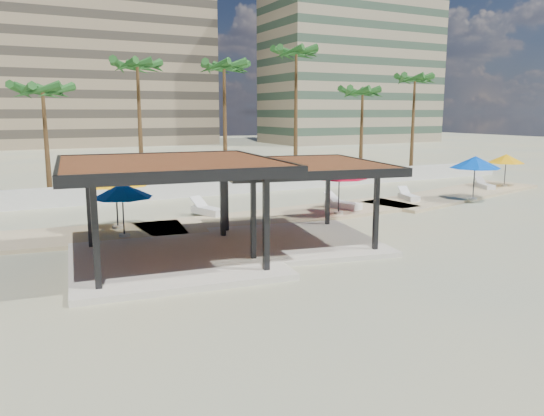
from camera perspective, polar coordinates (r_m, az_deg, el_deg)
The scene contains 22 objects.
ground at distance 21.74m, azimuth 6.22°, elevation -4.69°, with size 200.00×200.00×0.00m, color tan.
promenade at distance 29.15m, azimuth 1.22°, elevation -0.66°, with size 44.45×7.97×0.24m.
boundary_wall at distance 35.81m, azimuth -7.98°, elevation 2.17°, with size 56.00×0.30×1.20m, color silver.
building_mid at distance 97.15m, azimuth -18.48°, elevation 14.89°, with size 38.00×16.00×30.40m.
building_east at distance 103.27m, azimuth 8.63°, elevation 16.66°, with size 32.00×15.00×36.40m.
pavilion_central at distance 22.53m, azimuth 2.56°, elevation 1.35°, with size 8.11×8.11×3.52m.
pavilion_west at distance 19.89m, azimuth -10.91°, elevation 0.62°, with size 8.46×8.46×3.88m.
umbrella_b at distance 25.74m, azimuth -16.50°, elevation 3.18°, with size 3.29×3.29×2.81m.
umbrella_c at distance 28.44m, azimuth 7.25°, elevation 3.88°, with size 3.29×3.29×2.65m.
umbrella_d at distance 35.11m, azimuth 21.02°, elevation 4.61°, with size 3.43×3.43×2.74m.
umbrella_e at distance 42.63m, azimuth 23.88°, elevation 4.87°, with size 3.45×3.45×2.38m.
umbrella_f at distance 23.99m, azimuth -15.83°, elevation 1.81°, with size 2.68×2.68×2.38m.
lounger_a at distance 28.70m, azimuth -6.94°, elevation -0.24°, with size 1.40×2.40×0.87m.
lounger_b at distance 34.33m, azimuth 14.47°, elevation 1.19°, with size 1.13×2.06×0.74m.
lounger_c at distance 30.56m, azimuth 7.59°, elevation 0.39°, with size 1.40×2.40×0.86m.
lounger_d at distance 41.30m, azimuth 21.88°, elevation 2.26°, with size 1.26×2.06×0.74m.
palm_c at distance 35.71m, azimuth -23.44°, elevation 11.13°, with size 3.00×3.00×7.71m.
palm_d at distance 37.50m, azimuth -14.27°, elevation 14.13°, with size 3.00×3.00×9.49m.
palm_e at distance 38.86m, azimuth -5.18°, elevation 14.38°, with size 3.00×3.00×9.58m.
palm_f at distance 41.77m, azimuth 2.63°, elevation 15.79°, with size 3.00×3.00×10.87m.
palm_g at distance 44.56m, azimuth 9.72°, elevation 11.86°, with size 3.00×3.00×8.02m.
palm_h at distance 48.87m, azimuth 15.12°, elevation 12.88°, with size 3.00×3.00×9.27m.
Camera 1 is at (-11.64, -17.49, 5.59)m, focal length 35.00 mm.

